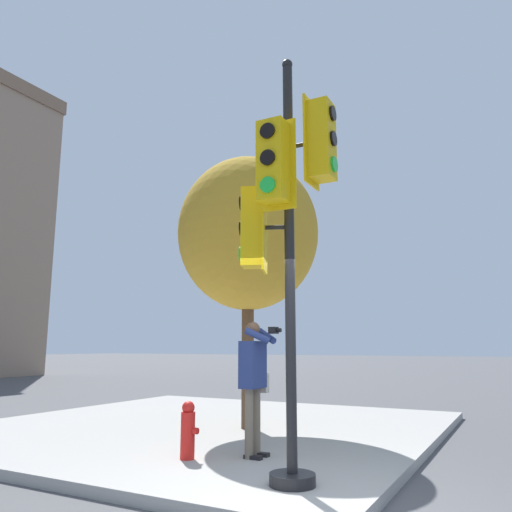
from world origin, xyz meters
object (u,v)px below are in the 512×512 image
street_tree (248,234)px  fire_hydrant (188,430)px  traffic_signal_pole (285,215)px  person_photographer (254,375)px

street_tree → fire_hydrant: (-2.46, -0.49, -3.13)m
street_tree → fire_hydrant: 4.01m
traffic_signal_pole → street_tree: (3.07, 2.18, 0.64)m
traffic_signal_pole → fire_hydrant: (0.62, 1.68, -2.49)m
traffic_signal_pole → street_tree: 3.82m
traffic_signal_pole → person_photographer: (1.12, 0.99, -1.80)m
person_photographer → street_tree: 3.34m
traffic_signal_pole → street_tree: size_ratio=0.97×
person_photographer → street_tree: size_ratio=0.35×
person_photographer → traffic_signal_pole: bearing=-138.5°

